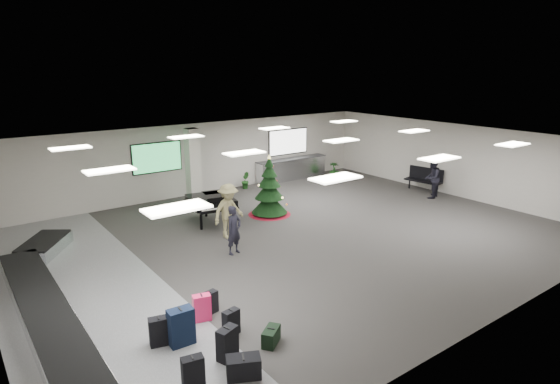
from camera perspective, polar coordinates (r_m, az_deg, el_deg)
ground at (r=16.10m, az=1.91°, el=-5.47°), size 18.00×18.00×0.00m
room_envelope at (r=15.72m, az=-0.63°, el=2.90°), size 18.02×14.02×3.21m
baggage_carousel at (r=13.01m, az=-26.65°, el=-11.43°), size 2.28×9.71×0.43m
service_counter at (r=23.94m, az=1.43°, el=2.85°), size 4.05×0.65×1.08m
suitcase_0 at (r=9.84m, az=-6.44°, el=-17.88°), size 0.50×0.38×0.70m
suitcase_1 at (r=10.61m, az=-5.98°, el=-15.52°), size 0.40×0.26×0.60m
pink_suitcase at (r=11.19m, az=-9.50°, el=-13.75°), size 0.45×0.32×0.65m
suitcase_3 at (r=11.48m, az=-8.50°, el=-13.16°), size 0.40×0.27×0.56m
navy_suitcase at (r=10.38m, az=-11.96°, el=-15.78°), size 0.54×0.34×0.83m
suitcase_5 at (r=9.25m, az=-10.56°, el=-20.77°), size 0.44×0.29×0.62m
green_duffel at (r=10.31m, az=-1.10°, el=-17.18°), size 0.58×0.52×0.37m
suitcase_8 at (r=10.52m, az=-14.49°, el=-16.13°), size 0.47×0.34×0.64m
black_duffel at (r=9.41m, az=-4.47°, el=-20.52°), size 0.74×0.61×0.45m
christmas_tree at (r=18.20m, az=-1.30°, el=-0.28°), size 1.68×1.68×2.39m
grand_piano at (r=17.50m, az=-8.37°, el=-1.18°), size 1.83×2.19×1.11m
bench at (r=22.76m, az=17.23°, el=1.66°), size 0.84×1.76×1.07m
traveler_a at (r=14.53m, az=-5.63°, el=-4.64°), size 0.64×0.51×1.54m
traveler_b at (r=15.85m, az=-6.31°, el=-2.31°), size 1.32×0.91×1.88m
traveler_bench at (r=21.53m, az=18.04°, el=1.64°), size 1.06×0.95×1.80m
potted_plant_left at (r=22.22m, az=-4.27°, el=1.42°), size 0.52×0.55×0.78m
potted_plant_right at (r=24.42m, az=6.61°, el=2.70°), size 0.66×0.66×0.83m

